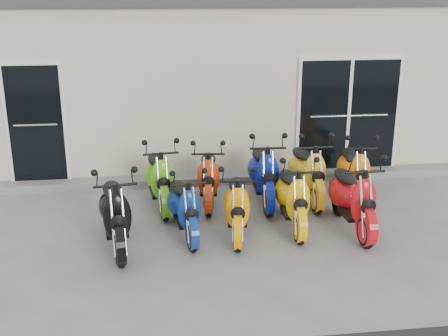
{
  "coord_description": "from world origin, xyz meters",
  "views": [
    {
      "loc": [
        -1.09,
        -7.97,
        3.58
      ],
      "look_at": [
        0.0,
        0.6,
        0.75
      ],
      "focal_mm": 45.0,
      "sensor_mm": 36.0,
      "label": 1
    }
  ],
  "objects": [
    {
      "name": "scooter_front_blue",
      "position": [
        -0.71,
        -0.29,
        0.59
      ],
      "size": [
        0.8,
        1.66,
        1.17
      ],
      "primitive_type": null,
      "rotation": [
        0.0,
        0.0,
        0.14
      ],
      "color": "navy",
      "rests_on": "ground"
    },
    {
      "name": "scooter_front_black",
      "position": [
        -1.69,
        -0.54,
        0.67
      ],
      "size": [
        0.89,
        1.88,
        1.33
      ],
      "primitive_type": null,
      "rotation": [
        0.0,
        0.0,
        0.13
      ],
      "color": "black",
      "rests_on": "ground"
    },
    {
      "name": "scooter_back_yellow",
      "position": [
        1.48,
        0.9,
        0.66
      ],
      "size": [
        0.69,
        1.81,
        1.32
      ],
      "primitive_type": null,
      "rotation": [
        0.0,
        0.0,
        0.02
      ],
      "color": "yellow",
      "rests_on": "ground"
    },
    {
      "name": "ground",
      "position": [
        0.0,
        0.0,
        0.0
      ],
      "size": [
        80.0,
        80.0,
        0.0
      ],
      "primitive_type": "plane",
      "color": "gray",
      "rests_on": "ground"
    },
    {
      "name": "scooter_back_extra",
      "position": [
        2.33,
        0.96,
        0.62
      ],
      "size": [
        0.78,
        1.73,
        1.24
      ],
      "primitive_type": null,
      "rotation": [
        0.0,
        0.0,
        -0.1
      ],
      "color": "orange",
      "rests_on": "ground"
    },
    {
      "name": "scooter_front_orange_b",
      "position": [
        0.95,
        -0.19,
        0.63
      ],
      "size": [
        0.7,
        1.74,
        1.27
      ],
      "primitive_type": null,
      "rotation": [
        0.0,
        0.0,
        -0.05
      ],
      "color": "#FFBF08",
      "rests_on": "ground"
    },
    {
      "name": "door_left",
      "position": [
        -3.2,
        2.17,
        1.26
      ],
      "size": [
        1.07,
        0.08,
        2.22
      ],
      "primitive_type": "cube",
      "color": "black",
      "rests_on": "front_step"
    },
    {
      "name": "scooter_front_red",
      "position": [
        1.82,
        -0.4,
        0.66
      ],
      "size": [
        0.66,
        1.8,
        1.33
      ],
      "primitive_type": null,
      "rotation": [
        0.0,
        0.0,
        0.01
      ],
      "color": "red",
      "rests_on": "ground"
    },
    {
      "name": "scooter_front_orange_a",
      "position": [
        0.08,
        -0.35,
        0.61
      ],
      "size": [
        0.81,
        1.7,
        1.21
      ],
      "primitive_type": null,
      "rotation": [
        0.0,
        0.0,
        -0.13
      ],
      "color": "#FF9D00",
      "rests_on": "ground"
    },
    {
      "name": "door_right",
      "position": [
        2.6,
        2.17,
        1.26
      ],
      "size": [
        2.02,
        0.08,
        2.22
      ],
      "primitive_type": "cube",
      "color": "black",
      "rests_on": "front_step"
    },
    {
      "name": "scooter_back_green",
      "position": [
        -1.05,
        0.91,
        0.65
      ],
      "size": [
        0.83,
        1.83,
        1.31
      ],
      "primitive_type": null,
      "rotation": [
        0.0,
        0.0,
        0.11
      ],
      "color": "#5EB816",
      "rests_on": "ground"
    },
    {
      "name": "scooter_back_red",
      "position": [
        -0.22,
        0.96,
        0.62
      ],
      "size": [
        0.78,
        1.73,
        1.24
      ],
      "primitive_type": null,
      "rotation": [
        0.0,
        0.0,
        -0.1
      ],
      "color": "#B8320F",
      "rests_on": "ground"
    },
    {
      "name": "front_step",
      "position": [
        0.0,
        2.02,
        0.07
      ],
      "size": [
        14.0,
        0.4,
        0.15
      ],
      "primitive_type": "cube",
      "color": "gray",
      "rests_on": "ground"
    },
    {
      "name": "building",
      "position": [
        0.0,
        5.2,
        1.6
      ],
      "size": [
        14.0,
        6.0,
        3.2
      ],
      "primitive_type": "cube",
      "color": "beige",
      "rests_on": "ground"
    },
    {
      "name": "scooter_back_blue",
      "position": [
        0.71,
        0.88,
        0.68
      ],
      "size": [
        0.76,
        1.87,
        1.36
      ],
      "primitive_type": null,
      "rotation": [
        0.0,
        0.0,
        -0.05
      ],
      "color": "#081B91",
      "rests_on": "ground"
    }
  ]
}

